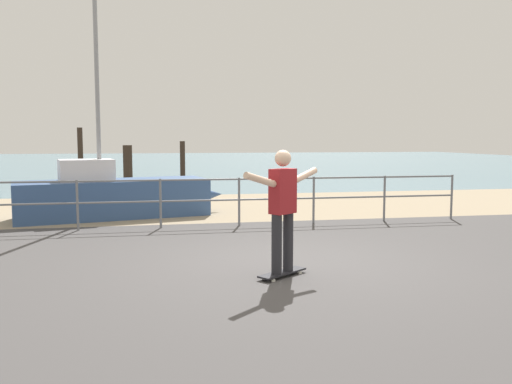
% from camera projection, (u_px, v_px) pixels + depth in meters
% --- Properties ---
extents(ground_plane, '(24.00, 10.00, 0.04)m').
position_uv_depth(ground_plane, '(310.00, 282.00, 7.09)').
color(ground_plane, '#474444').
rests_on(ground_plane, ground).
extents(beach_strip, '(24.00, 6.00, 0.04)m').
position_uv_depth(beach_strip, '(228.00, 206.00, 14.91)').
color(beach_strip, tan).
rests_on(beach_strip, ground).
extents(sea_surface, '(72.00, 50.00, 0.04)m').
position_uv_depth(sea_surface, '(180.00, 162.00, 42.29)').
color(sea_surface, slate).
rests_on(sea_surface, ground).
extents(railing_fence, '(13.32, 0.05, 1.05)m').
position_uv_depth(railing_fence, '(160.00, 196.00, 11.17)').
color(railing_fence, slate).
rests_on(railing_fence, ground).
extents(sailboat, '(5.07, 2.37, 5.28)m').
position_uv_depth(sailboat, '(120.00, 196.00, 12.83)').
color(sailboat, '#335184').
rests_on(sailboat, ground).
extents(skateboard, '(0.76, 0.64, 0.08)m').
position_uv_depth(skateboard, '(282.00, 273.00, 7.29)').
color(skateboard, black).
rests_on(skateboard, ground).
extents(skateboarder, '(1.22, 0.93, 1.65)m').
position_uv_depth(skateboarder, '(283.00, 204.00, 7.20)').
color(skateboarder, '#26262B').
rests_on(skateboarder, skateboard).
extents(groyne_post_1, '(0.26, 0.26, 2.40)m').
position_uv_depth(groyne_post_1, '(80.00, 152.00, 26.29)').
color(groyne_post_1, '#332319').
rests_on(groyne_post_1, ground).
extents(groyne_post_2, '(0.39, 0.39, 1.59)m').
position_uv_depth(groyne_post_2, '(128.00, 164.00, 22.81)').
color(groyne_post_2, '#332319').
rests_on(groyne_post_2, ground).
extents(groyne_post_3, '(0.24, 0.24, 1.74)m').
position_uv_depth(groyne_post_3, '(183.00, 160.00, 25.56)').
color(groyne_post_3, '#332319').
rests_on(groyne_post_3, ground).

